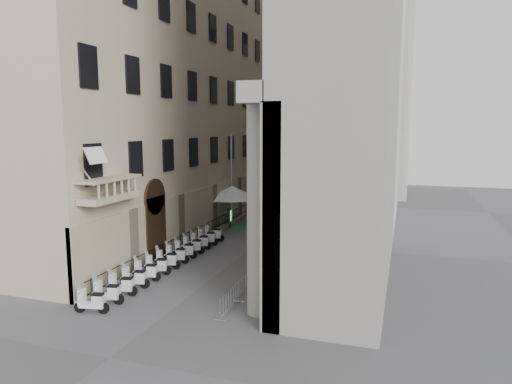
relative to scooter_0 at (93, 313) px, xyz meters
The scene contains 34 objects.
ground 4.86m from the scooter_0, 44.96° to the right, with size 120.00×120.00×0.00m, color #4C4C4E.
left_building 25.50m from the scooter_0, 102.33° to the left, with size 5.00×36.00×34.00m, color #B6A58C.
far_building 47.15m from the scooter_0, 85.59° to the left, with size 22.00×10.00×30.00m, color beige.
iron_fence 14.59m from the scooter_0, 93.38° to the left, with size 0.30×28.00×1.40m, color black, non-canonical shape.
blue_awning 23.81m from the scooter_0, 71.41° to the left, with size 1.60×3.00×3.00m, color navy, non-canonical shape.
flag 1.66m from the scooter_0, 109.68° to the left, with size 1.00×1.40×8.20m, color #9E0C11, non-canonical shape.
scooter_0 is the anchor object (origin of this frame).
scooter_1 1.22m from the scooter_0, 90.00° to the left, with size 0.56×1.40×1.50m, color white, non-canonical shape.
scooter_2 2.45m from the scooter_0, 90.00° to the left, with size 0.56×1.40×1.50m, color white, non-canonical shape.
scooter_3 3.67m from the scooter_0, 90.00° to the left, with size 0.56×1.40×1.50m, color white, non-canonical shape.
scooter_4 4.90m from the scooter_0, 90.00° to the left, with size 0.56×1.40×1.50m, color white, non-canonical shape.
scooter_5 6.12m from the scooter_0, 90.00° to the left, with size 0.56×1.40×1.50m, color white, non-canonical shape.
scooter_6 7.35m from the scooter_0, 90.00° to the left, with size 0.56×1.40×1.50m, color white, non-canonical shape.
scooter_7 8.57m from the scooter_0, 90.00° to the left, with size 0.56×1.40×1.50m, color white, non-canonical shape.
scooter_8 9.80m from the scooter_0, 90.00° to the left, with size 0.56×1.40×1.50m, color white, non-canonical shape.
scooter_9 11.02m from the scooter_0, 90.00° to the left, with size 0.56×1.40×1.50m, color white, non-canonical shape.
scooter_10 12.25m from the scooter_0, 90.00° to the left, with size 0.56×1.40×1.50m, color white, non-canonical shape.
scooter_11 13.47m from the scooter_0, 90.00° to the left, with size 0.56×1.40×1.50m, color white, non-canonical shape.
scooter_12 14.70m from the scooter_0, 90.00° to the left, with size 0.56×1.40×1.50m, color white, non-canonical shape.
barrier_0 6.66m from the scooter_0, 20.41° to the left, with size 0.60×2.40×1.10m, color #9A9DA1, non-canonical shape.
barrier_1 7.89m from the scooter_0, 37.70° to the left, with size 0.60×2.40×1.10m, color #9A9DA1, non-canonical shape.
barrier_2 9.62m from the scooter_0, 49.56° to the left, with size 0.60×2.40×1.10m, color #9A9DA1, non-canonical shape.
barrier_3 11.64m from the scooter_0, 57.57° to the left, with size 0.60×2.40×1.10m, color #9A9DA1, non-canonical shape.
barrier_4 13.81m from the scooter_0, 63.14° to the left, with size 0.60×2.40×1.10m, color #9A9DA1, non-canonical shape.
barrier_5 16.08m from the scooter_0, 67.17° to the left, with size 0.60×2.40×1.10m, color #9A9DA1, non-canonical shape.
barrier_6 18.41m from the scooter_0, 70.19° to the left, with size 0.60×2.40×1.10m, color #9A9DA1, non-canonical shape.
barrier_7 20.78m from the scooter_0, 72.52° to the left, with size 0.60×2.40×1.10m, color #9A9DA1, non-canonical shape.
barrier_8 23.18m from the scooter_0, 74.38° to the left, with size 0.60×2.40×1.10m, color #9A9DA1, non-canonical shape.
security_tent 20.14m from the scooter_0, 89.80° to the left, with size 4.56×4.56×3.70m.
street_lamp 21.19m from the scooter_0, 91.23° to the left, with size 2.64×1.06×8.44m.
info_kiosk 20.09m from the scooter_0, 92.15° to the left, with size 0.44×0.82×1.66m.
pedestrian_a 25.41m from the scooter_0, 82.12° to the left, with size 0.68×0.45×1.88m, color black.
pedestrian_b 27.77m from the scooter_0, 80.74° to the left, with size 0.79×0.62×1.63m, color black.
pedestrian_c 24.62m from the scooter_0, 85.92° to the left, with size 0.82×0.53×1.67m, color black.
Camera 1 is at (10.66, -14.08, 8.97)m, focal length 32.00 mm.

